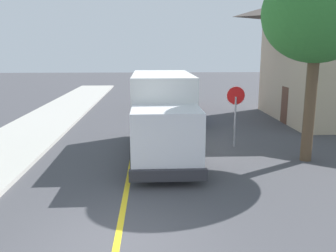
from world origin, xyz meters
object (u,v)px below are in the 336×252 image
object	(u,v)px
parked_car_mid	(170,96)
stop_sign	(235,105)
box_truck	(163,111)
parked_car_near	(180,108)
street_tree_far_side	(318,14)

from	to	relation	value
parked_car_mid	stop_sign	size ratio (longest dim) A/B	1.69
parked_car_mid	stop_sign	bearing A→B (deg)	-78.57
box_truck	parked_car_near	world-z (taller)	box_truck
parked_car_mid	street_tree_far_side	distance (m)	14.80
parked_car_mid	street_tree_far_side	bearing A→B (deg)	-70.99
box_truck	street_tree_far_side	world-z (taller)	street_tree_far_side
box_truck	street_tree_far_side	xyz separation A→B (m)	(5.46, -1.24, 3.64)
parked_car_near	street_tree_far_side	distance (m)	9.94
parked_car_near	street_tree_far_side	size ratio (longest dim) A/B	0.61
parked_car_near	parked_car_mid	xyz separation A→B (m)	(-0.30, 5.60, 0.00)
street_tree_far_side	stop_sign	bearing A→B (deg)	138.10
stop_sign	parked_car_mid	bearing A→B (deg)	101.43
stop_sign	parked_car_near	bearing A→B (deg)	109.33
parked_car_near	stop_sign	world-z (taller)	stop_sign
stop_sign	street_tree_far_side	world-z (taller)	street_tree_far_side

